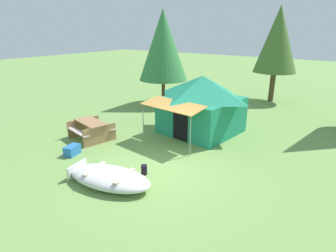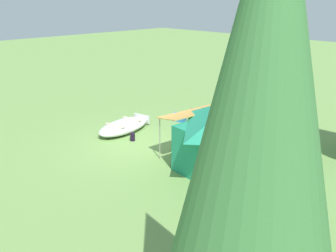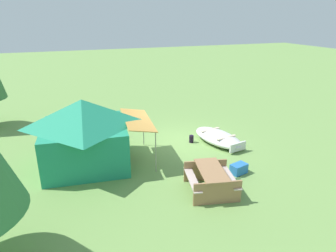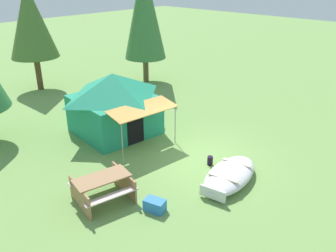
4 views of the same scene
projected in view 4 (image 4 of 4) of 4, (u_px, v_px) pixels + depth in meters
The scene contains 8 objects.
ground_plane at pixel (200, 157), 12.96m from camera, with size 80.00×80.00×0.00m, color #6F984D.
beached_rowboat at pixel (230, 175), 11.41m from camera, with size 2.91×1.77×0.47m.
canvas_cabin_tent at pixel (114, 103), 14.44m from camera, with size 3.50×4.34×2.54m.
picnic_table at pixel (102, 186), 10.42m from camera, with size 1.90×1.78×0.78m.
cooler_box at pixel (155, 205), 10.06m from camera, with size 0.59×0.37×0.36m, color blue.
fuel_can at pixel (210, 161), 12.42m from camera, with size 0.20×0.20×0.33m, color black.
pine_tree_back_left at pixel (144, 10), 19.85m from camera, with size 2.41×2.41×6.90m.
pine_tree_back_right at pixel (31, 21), 18.73m from camera, with size 2.58×2.58×5.78m.
Camera 4 is at (-9.08, -6.91, 6.36)m, focal length 37.79 mm.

